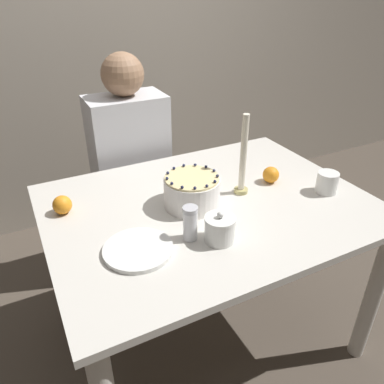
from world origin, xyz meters
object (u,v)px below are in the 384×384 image
(person_man_blue_shirt, at_px, (132,183))
(cake, at_px, (192,191))
(sugar_bowl, at_px, (220,229))
(candle, at_px, (243,161))
(sugar_shaker, at_px, (190,223))

(person_man_blue_shirt, bearing_deg, cake, 93.45)
(sugar_bowl, height_order, candle, candle)
(sugar_bowl, bearing_deg, person_man_blue_shirt, 91.15)
(sugar_shaker, bearing_deg, person_man_blue_shirt, 85.53)
(sugar_shaker, height_order, candle, candle)
(cake, distance_m, sugar_shaker, 0.23)
(sugar_shaker, bearing_deg, cake, 61.44)
(sugar_shaker, bearing_deg, sugar_bowl, -32.78)
(person_man_blue_shirt, bearing_deg, sugar_shaker, 85.53)
(sugar_shaker, xyz_separation_m, candle, (0.34, 0.19, 0.08))
(sugar_bowl, xyz_separation_m, sugar_shaker, (-0.09, 0.06, 0.02))
(cake, bearing_deg, candle, -1.28)
(sugar_bowl, bearing_deg, candle, 44.46)
(cake, distance_m, person_man_blue_shirt, 0.72)
(cake, xyz_separation_m, candle, (0.23, -0.01, 0.08))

